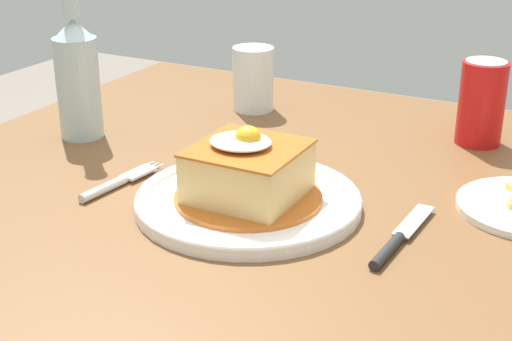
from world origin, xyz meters
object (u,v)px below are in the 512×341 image
Objects in this scene: drinking_glass at (253,83)px; fork at (115,183)px; knife at (395,242)px; beer_bottle_clear at (77,72)px; main_plate at (248,200)px; soda_can at (482,103)px.

fork is at bearing -90.35° from drinking_glass.
drinking_glass is (-0.36, 0.35, 0.04)m from knife.
beer_bottle_clear reaches higher than drinking_glass.
main_plate is at bearing -62.86° from drinking_glass.
soda_can is (0.01, 0.37, 0.06)m from knife.
beer_bottle_clear is at bearing 163.09° from main_plate.
drinking_glass is (0.00, 0.37, 0.04)m from fork.
knife is 0.62× the size of beer_bottle_clear.
soda_can is (0.19, 0.35, 0.05)m from main_plate.
beer_bottle_clear is at bearing 167.41° from knife.
main_plate is 0.38m from drinking_glass.
soda_can is at bearing 1.80° from drinking_glass.
knife is at bearing -4.42° from main_plate.
fork is 0.53× the size of beer_bottle_clear.
main_plate is 1.02× the size of beer_bottle_clear.
beer_bottle_clear is 2.53× the size of drinking_glass.
fork is 1.35× the size of drinking_glass.
beer_bottle_clear is at bearing -125.04° from drinking_glass.
knife is at bearing 2.28° from fork.
knife is (0.19, -0.01, -0.00)m from main_plate.
drinking_glass reaches higher than main_plate.
main_plate is 2.19× the size of soda_can.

